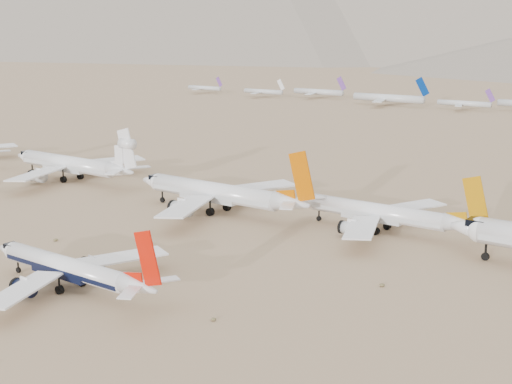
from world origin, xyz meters
TOP-DOWN VIEW (x-y plane):
  - ground at (0.00, 0.00)m, footprint 7000.00×7000.00m
  - main_airliner at (-3.43, -2.76)m, footprint 39.44×38.52m
  - row2_gold_tail at (22.40, 62.44)m, footprint 43.02×42.08m
  - row2_orange_tail at (-17.57, 53.96)m, footprint 50.44×49.34m
  - row2_white_trijet at (-77.54, 57.88)m, footprint 50.73×49.57m

SIDE VIEW (x-z plane):
  - ground at x=0.00m, z-range 0.00..0.00m
  - main_airliner at x=-3.43m, z-range -3.13..10.78m
  - row2_gold_tail at x=22.40m, z-range -3.38..11.94m
  - row2_orange_tail at x=-17.57m, z-range -3.95..14.04m
  - row2_white_trijet at x=-77.54m, z-range -3.78..14.19m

